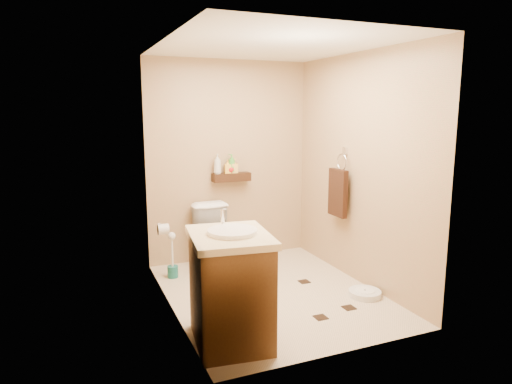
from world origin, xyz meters
name	(u,v)px	position (x,y,z in m)	size (l,w,h in m)	color
ground	(271,293)	(0.00, 0.00, 0.00)	(2.50, 2.50, 0.00)	beige
wall_back	(229,162)	(0.00, 1.25, 1.20)	(2.00, 0.04, 2.40)	tan
wall_front	(345,198)	(0.00, -1.25, 1.20)	(2.00, 0.04, 2.40)	tan
wall_left	(169,181)	(-1.00, 0.00, 1.20)	(0.04, 2.50, 2.40)	tan
wall_right	(359,170)	(1.00, 0.00, 1.20)	(0.04, 2.50, 2.40)	tan
ceiling	(273,45)	(0.00, 0.00, 2.40)	(2.00, 2.50, 0.02)	silver
wall_shelf	(231,177)	(0.00, 1.17, 1.02)	(0.46, 0.14, 0.10)	#371B0F
floor_accents	(277,294)	(0.04, -0.05, 0.00)	(1.20, 1.32, 0.01)	black
toilet	(219,239)	(-0.28, 0.83, 0.37)	(0.42, 0.73, 0.75)	white
vanity	(230,287)	(-0.70, -0.75, 0.46)	(0.68, 0.79, 1.02)	brown
bathroom_scale	(365,293)	(0.82, -0.43, 0.03)	(0.34, 0.34, 0.06)	silver
toilet_brush	(172,262)	(-0.82, 0.82, 0.18)	(0.12, 0.12, 0.51)	#18605B
towel_ring	(338,191)	(0.91, 0.25, 0.95)	(0.12, 0.30, 0.76)	silver
toilet_paper	(163,229)	(-0.94, 0.65, 0.60)	(0.12, 0.11, 0.12)	silver
bottle_a	(217,164)	(-0.17, 1.17, 1.19)	(0.09, 0.09, 0.23)	beige
bottle_b	(228,166)	(-0.05, 1.17, 1.15)	(0.07, 0.07, 0.16)	yellow
bottle_c	(230,168)	(-0.01, 1.17, 1.14)	(0.10, 0.10, 0.13)	red
bottle_d	(232,164)	(0.01, 1.17, 1.18)	(0.09, 0.09, 0.23)	green
bottle_e	(234,166)	(0.03, 1.17, 1.16)	(0.08, 0.08, 0.17)	#E7B34D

